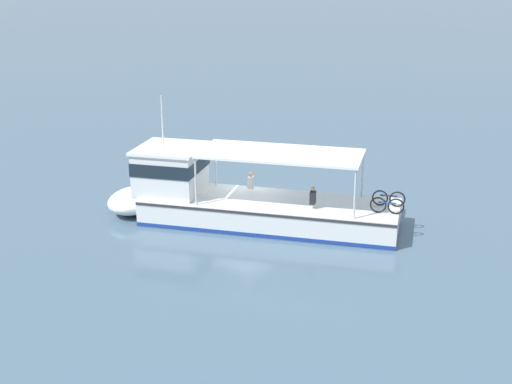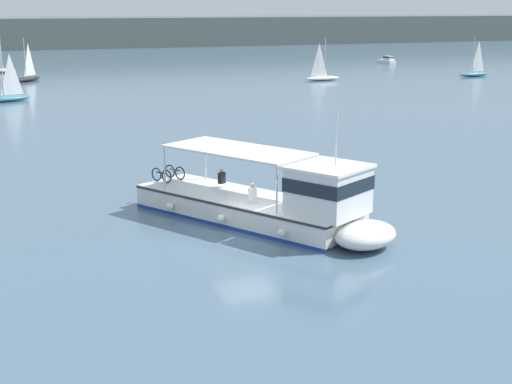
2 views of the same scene
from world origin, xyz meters
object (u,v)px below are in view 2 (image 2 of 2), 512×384
Objects in this scene: sailboat_near_port at (8,96)px; sailboat_far_left at (0,69)px; sailboat_far_right at (474,72)px; sailboat_outer_anchorage at (322,76)px; sailboat_horizon_west at (28,77)px; motorboat_off_stern at (387,60)px; ferry_main at (274,204)px.

sailboat_near_port is 1.00× the size of sailboat_far_left.
sailboat_outer_anchorage is (-21.78, 2.07, 0.00)m from sailboat_far_right.
sailboat_far_right is 1.00× the size of sailboat_horizon_west.
sailboat_far_left is 60.42m from motorboat_off_stern.
sailboat_outer_anchorage is at bearing -136.00° from motorboat_off_stern.
sailboat_far_right is 58.80m from sailboat_horizon_west.
sailboat_outer_anchorage is at bearing 11.55° from sailboat_near_port.
sailboat_near_port is 1.00× the size of sailboat_horizon_west.
sailboat_far_right is at bearing -25.34° from sailboat_far_left.
sailboat_horizon_west is at bearing 94.32° from ferry_main.
sailboat_outer_anchorage is (29.92, 57.14, -0.47)m from ferry_main.
motorboat_off_stern is (60.84, 29.36, 0.00)m from sailboat_near_port.
sailboat_near_port is at bearing -174.50° from sailboat_far_right.
ferry_main is at bearing -84.46° from sailboat_far_left.
motorboat_off_stern is (60.23, -4.76, 0.00)m from sailboat_far_left.
sailboat_far_right is 1.00× the size of sailboat_far_left.
ferry_main is 75.54m from sailboat_far_right.
sailboat_far_left is 14.03m from sailboat_horizon_west.
sailboat_near_port is at bearing -99.52° from sailboat_horizon_west.
sailboat_outer_anchorage is (35.18, -12.49, 0.00)m from sailboat_horizon_west.
sailboat_far_left reaches higher than motorboat_off_stern.
sailboat_horizon_west reaches higher than motorboat_off_stern.
ferry_main is 3.38× the size of motorboat_off_stern.
sailboat_outer_anchorage is at bearing -34.62° from sailboat_far_left.
sailboat_near_port is at bearing -154.24° from motorboat_off_stern.
sailboat_horizon_west is (2.81, -13.74, 0.00)m from sailboat_far_left.
ferry_main is 64.50m from sailboat_outer_anchorage.
sailboat_far_right is at bearing -5.44° from sailboat_outer_anchorage.
sailboat_horizon_west is at bearing -78.43° from sailboat_far_left.
ferry_main is 2.32× the size of sailboat_horizon_west.
sailboat_far_right is 1.00× the size of sailboat_near_port.
ferry_main is 2.32× the size of sailboat_near_port.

